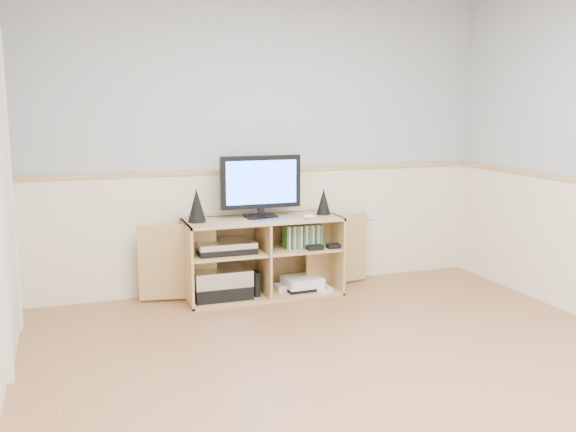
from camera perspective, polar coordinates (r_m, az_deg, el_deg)
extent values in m
cube|color=tan|center=(3.73, 8.50, -15.36)|extent=(4.00, 4.50, 0.02)
cube|color=#A7B2B5|center=(5.48, -2.26, 6.51)|extent=(4.00, 0.02, 2.50)
cube|color=#EFE4C3|center=(5.56, -2.15, -1.24)|extent=(4.00, 0.01, 1.00)
cube|color=tan|center=(5.48, -2.16, 4.10)|extent=(4.00, 0.02, 0.04)
cube|color=silver|center=(4.33, -24.11, 1.40)|extent=(0.03, 0.82, 2.00)
cube|color=tan|center=(5.41, -2.22, -6.91)|extent=(1.29, 0.48, 0.02)
cube|color=tan|center=(5.26, -2.26, -0.33)|extent=(1.29, 0.48, 0.02)
cube|color=tan|center=(5.18, -8.97, -4.17)|extent=(0.02, 0.48, 0.65)
cube|color=tan|center=(5.54, 4.05, -3.15)|extent=(0.02, 0.48, 0.65)
cube|color=tan|center=(5.54, -2.94, -3.13)|extent=(1.29, 0.02, 0.65)
cube|color=tan|center=(5.32, -2.24, -3.67)|extent=(0.02, 0.46, 0.61)
cube|color=tan|center=(5.23, -5.62, -3.34)|extent=(0.61, 0.44, 0.02)
cube|color=tan|center=(5.41, 1.02, -2.84)|extent=(0.61, 0.44, 0.02)
cube|color=tan|center=(5.23, -9.78, -4.05)|extent=(0.62, 0.13, 0.61)
cube|color=tan|center=(5.62, 4.38, -2.96)|extent=(0.62, 0.13, 0.61)
cube|color=black|center=(5.30, -2.42, -0.03)|extent=(0.25, 0.18, 0.02)
cube|color=black|center=(5.30, -2.43, 0.40)|extent=(0.05, 0.04, 0.06)
cube|color=black|center=(5.26, -2.45, 3.04)|extent=(0.68, 0.05, 0.43)
cube|color=blue|center=(5.23, -2.36, 3.01)|extent=(0.59, 0.01, 0.35)
cone|color=black|center=(5.13, -8.12, 0.95)|extent=(0.15, 0.15, 0.27)
cone|color=black|center=(5.44, 3.18, 1.30)|extent=(0.12, 0.12, 0.22)
cube|color=silver|center=(5.14, -1.23, -0.38)|extent=(0.34, 0.20, 0.01)
ellipsoid|color=white|center=(5.24, 1.88, -0.06)|extent=(0.10, 0.07, 0.04)
cube|color=black|center=(5.30, -5.99, -6.58)|extent=(0.46, 0.35, 0.11)
cube|color=silver|center=(5.27, -6.01, -5.33)|extent=(0.46, 0.35, 0.13)
cube|color=black|center=(5.22, -5.63, -2.97)|extent=(0.46, 0.32, 0.05)
cube|color=silver|center=(5.21, -5.64, -2.46)|extent=(0.46, 0.32, 0.05)
cube|color=black|center=(5.31, -2.91, -6.00)|extent=(0.04, 0.14, 0.20)
cube|color=white|center=(5.49, -0.09, -6.29)|extent=(0.22, 0.17, 0.05)
cube|color=black|center=(5.49, 1.28, -6.38)|extent=(0.32, 0.26, 0.03)
cube|color=white|center=(5.47, 1.28, -5.83)|extent=(0.33, 0.28, 0.08)
cube|color=white|center=(5.49, 3.54, -6.40)|extent=(0.04, 0.14, 0.03)
cube|color=white|center=(5.62, 2.72, -5.99)|extent=(0.09, 0.15, 0.03)
cube|color=#3F8C3F|center=(5.38, 1.30, -1.78)|extent=(0.32, 0.14, 0.19)
cube|color=white|center=(5.90, 7.20, 0.33)|extent=(0.12, 0.03, 0.12)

